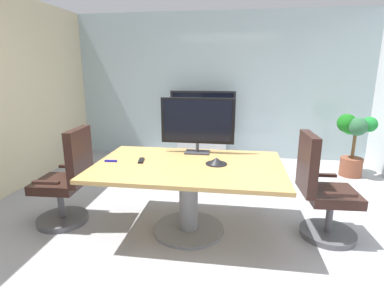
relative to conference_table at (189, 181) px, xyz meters
name	(u,v)px	position (x,y,z in m)	size (l,w,h in m)	color
ground_plane	(201,235)	(0.14, -0.08, -0.57)	(7.07, 7.07, 0.00)	#99999E
wall_back_glass_partition	(220,87)	(0.14, 2.95, 0.79)	(5.60, 0.10, 2.72)	#9EB2B7
conference_table	(189,181)	(0.00, 0.00, 0.00)	(1.92, 1.22, 0.75)	#B2894C
office_chair_left	(67,185)	(-1.36, -0.02, -0.11)	(0.61, 0.58, 1.09)	#4C4C51
office_chair_right	(322,195)	(1.36, 0.09, -0.11)	(0.60, 0.58, 1.09)	#4C4C51
tv_monitor	(198,122)	(0.04, 0.44, 0.55)	(0.84, 0.18, 0.64)	#333338
wall_display_unit	(202,137)	(-0.14, 2.60, -0.12)	(1.20, 0.36, 1.31)	#B7BABC
potted_plant	(353,137)	(2.33, 2.08, 0.08)	(0.59, 0.60, 1.02)	brown
conference_phone	(216,161)	(0.28, 0.04, 0.22)	(0.22, 0.22, 0.07)	black
remote_control	(141,160)	(-0.51, 0.02, 0.20)	(0.05, 0.17, 0.02)	black
whiteboard_marker	(111,161)	(-0.82, -0.04, 0.20)	(0.13, 0.02, 0.02)	#1919A5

